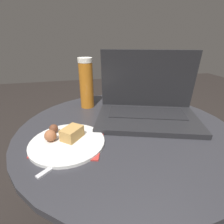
% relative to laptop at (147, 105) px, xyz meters
% --- Properties ---
extents(ground_plane, '(6.00, 6.00, 0.00)m').
position_rel_laptop_xyz_m(ground_plane, '(-0.10, -0.06, -0.57)').
color(ground_plane, black).
extents(table, '(0.74, 0.74, 0.52)m').
position_rel_laptop_xyz_m(table, '(-0.10, -0.06, -0.19)').
color(table, '#515156').
rests_on(table, ground_plane).
extents(napkin, '(0.22, 0.18, 0.00)m').
position_rel_laptop_xyz_m(napkin, '(-0.30, -0.13, -0.05)').
color(napkin, '#B7332D').
rests_on(napkin, table).
extents(laptop, '(0.42, 0.34, 0.25)m').
position_rel_laptop_xyz_m(laptop, '(0.00, 0.00, 0.00)').
color(laptop, '#232326').
rests_on(laptop, table).
extents(beer_glass, '(0.06, 0.06, 0.21)m').
position_rel_laptop_xyz_m(beer_glass, '(-0.21, 0.17, 0.06)').
color(beer_glass, '#C6701E').
rests_on(beer_glass, table).
extents(snack_plate, '(0.22, 0.22, 0.04)m').
position_rel_laptop_xyz_m(snack_plate, '(-0.30, -0.11, -0.04)').
color(snack_plate, silver).
rests_on(snack_plate, table).
extents(fork, '(0.14, 0.12, 0.00)m').
position_rel_laptop_xyz_m(fork, '(-0.29, -0.18, -0.05)').
color(fork, silver).
rests_on(fork, table).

